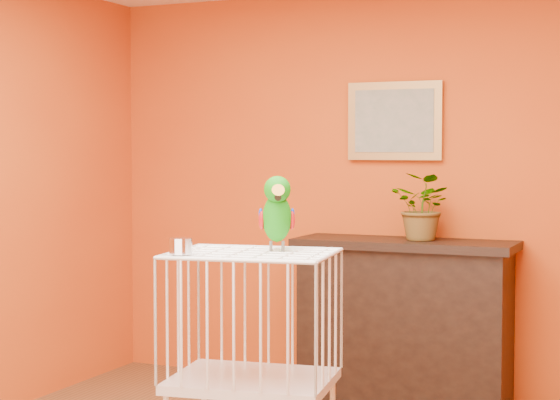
% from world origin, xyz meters
% --- Properties ---
extents(room_shell, '(4.50, 4.50, 4.50)m').
position_xyz_m(room_shell, '(0.00, 0.00, 1.58)').
color(room_shell, '#C64C12').
rests_on(room_shell, ground).
extents(console_cabinet, '(1.36, 0.49, 1.01)m').
position_xyz_m(console_cabinet, '(0.13, 2.01, 0.51)').
color(console_cabinet, black).
rests_on(console_cabinet, ground).
extents(potted_plant, '(0.47, 0.50, 0.32)m').
position_xyz_m(potted_plant, '(0.25, 2.05, 1.17)').
color(potted_plant, '#26722D').
rests_on(potted_plant, console_cabinet).
extents(framed_picture, '(0.62, 0.04, 0.50)m').
position_xyz_m(framed_picture, '(0.00, 2.22, 1.75)').
color(framed_picture, '#AA7C3C').
rests_on(framed_picture, room_shell).
extents(birdcage, '(0.79, 0.65, 1.10)m').
position_xyz_m(birdcage, '(-0.06, 0.22, 0.57)').
color(birdcage, white).
rests_on(birdcage, ground).
extents(feed_cup, '(0.10, 0.10, 0.07)m').
position_xyz_m(feed_cup, '(-0.30, -0.01, 1.14)').
color(feed_cup, silver).
rests_on(feed_cup, birdcage).
extents(parrot, '(0.21, 0.30, 0.35)m').
position_xyz_m(parrot, '(0.02, 0.32, 1.28)').
color(parrot, '#59544C').
rests_on(parrot, birdcage).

